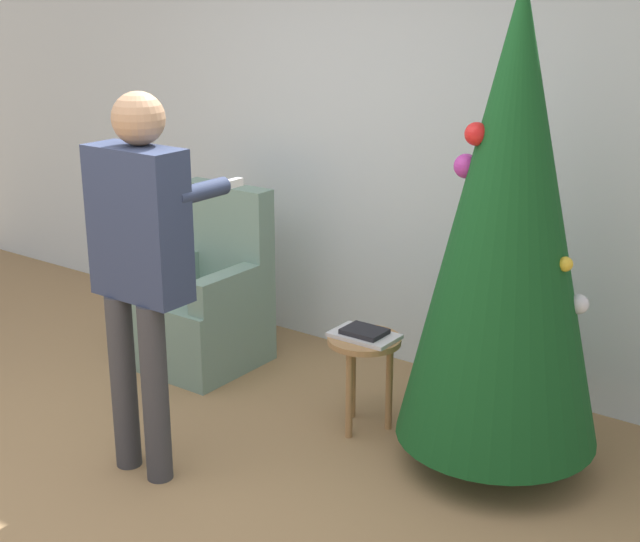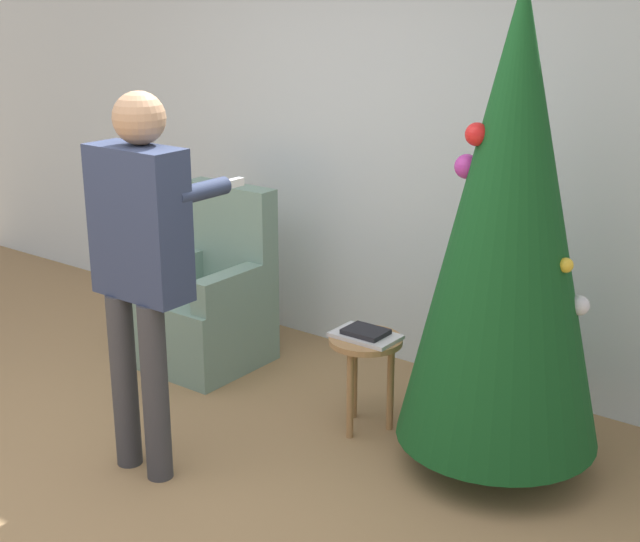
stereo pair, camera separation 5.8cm
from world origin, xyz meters
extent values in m
plane|color=#99754C|center=(0.00, 0.00, 0.00)|extent=(14.00, 14.00, 0.00)
cube|color=silver|center=(0.00, 2.23, 1.35)|extent=(8.00, 0.06, 2.70)
cylinder|color=brown|center=(1.17, 1.41, 0.08)|extent=(0.10, 0.10, 0.15)
cone|color=#144C1E|center=(1.17, 1.41, 1.20)|extent=(0.93, 0.93, 2.08)
sphere|color=red|center=(1.04, 1.30, 1.57)|extent=(0.10, 0.10, 0.10)
sphere|color=#B23399|center=(0.97, 1.36, 1.42)|extent=(0.11, 0.11, 0.11)
sphere|color=white|center=(1.48, 1.51, 0.84)|extent=(0.09, 0.09, 0.09)
sphere|color=gold|center=(1.44, 1.39, 1.05)|extent=(0.06, 0.06, 0.06)
cube|color=gray|center=(-0.75, 1.45, 0.22)|extent=(0.61, 0.65, 0.44)
cube|color=gray|center=(-0.75, 1.70, 0.74)|extent=(0.61, 0.14, 0.61)
cube|color=gray|center=(-0.99, 1.45, 0.53)|extent=(0.12, 0.59, 0.19)
cube|color=gray|center=(-0.51, 1.45, 0.53)|extent=(0.12, 0.59, 0.19)
cylinder|color=#38383D|center=(-0.22, 0.38, 0.42)|extent=(0.12, 0.12, 0.85)
cylinder|color=#38383D|center=(-0.01, 0.38, 0.42)|extent=(0.12, 0.12, 0.85)
cube|color=#2D3856|center=(-0.12, 0.44, 1.18)|extent=(0.46, 0.20, 0.67)
sphere|color=tan|center=(-0.12, 0.47, 1.63)|extent=(0.23, 0.23, 0.23)
cylinder|color=#2D3856|center=(-0.31, 0.63, 1.32)|extent=(0.08, 0.30, 0.08)
cylinder|color=#2D3856|center=(0.08, 0.63, 1.32)|extent=(0.08, 0.30, 0.08)
cube|color=white|center=(0.08, 0.82, 1.32)|extent=(0.04, 0.14, 0.04)
cylinder|color=#A37547|center=(0.47, 1.34, 0.48)|extent=(0.37, 0.37, 0.03)
cylinder|color=#A37547|center=(0.47, 1.21, 0.23)|extent=(0.04, 0.04, 0.47)
cylinder|color=#A37547|center=(0.58, 1.41, 0.23)|extent=(0.04, 0.04, 0.47)
cylinder|color=#A37547|center=(0.36, 1.41, 0.23)|extent=(0.04, 0.04, 0.47)
cube|color=silver|center=(0.47, 1.34, 0.51)|extent=(0.33, 0.21, 0.02)
cube|color=black|center=(0.47, 1.34, 0.53)|extent=(0.21, 0.16, 0.02)
camera|label=1|loc=(2.72, -2.11, 2.17)|focal=50.00mm
camera|label=2|loc=(2.77, -2.08, 2.17)|focal=50.00mm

